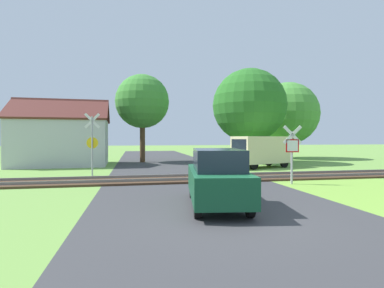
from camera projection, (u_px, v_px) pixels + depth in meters
name	position (u px, v px, depth m)	size (l,w,h in m)	color
ground_plane	(231.00, 216.00, 8.08)	(160.00, 160.00, 0.00)	#6B9942
road_asphalt	(212.00, 201.00, 10.05)	(7.96, 80.00, 0.01)	#38383A
rail_track	(186.00, 179.00, 15.09)	(60.00, 2.60, 0.22)	#422D1E
stop_sign_near	(292.00, 150.00, 13.70)	(0.87, 0.20, 2.71)	#9E9EA5
crossing_sign_far	(92.00, 140.00, 16.79)	(0.88, 0.16, 3.53)	#9E9EA5
house	(62.00, 141.00, 23.32)	(7.29, 5.94, 5.19)	#B7B7BC
tree_far	(287.00, 113.00, 31.36)	(6.47, 6.47, 7.95)	#513823
tree_center	(142.00, 102.00, 26.35)	(4.72, 4.72, 7.72)	#513823
tree_right	(249.00, 106.00, 25.79)	(6.32, 6.32, 8.09)	#513823
mail_truck	(260.00, 150.00, 21.39)	(5.24, 3.32, 2.24)	beige
parked_car	(217.00, 178.00, 9.23)	(2.19, 4.19, 1.78)	#144C2D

